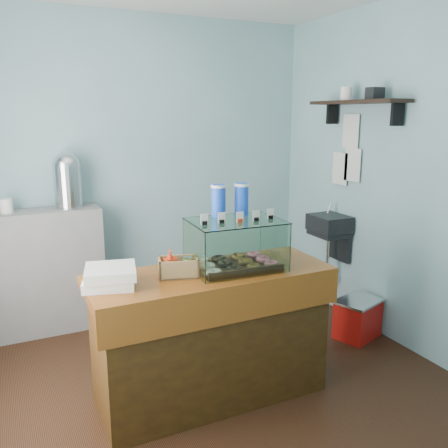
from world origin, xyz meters
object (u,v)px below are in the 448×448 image
counter (211,335)px  red_cooler (358,318)px  display_case (234,241)px  coffee_urn (67,179)px

counter → red_cooler: 1.56m
display_case → coffee_urn: 1.78m
display_case → red_cooler: display_case is taller
counter → coffee_urn: bearing=112.2°
coffee_urn → red_cooler: coffee_urn is taller
counter → red_cooler: (1.51, 0.27, -0.29)m
coffee_urn → counter: bearing=-67.8°
red_cooler → coffee_urn: bearing=130.1°
coffee_urn → display_case: bearing=-61.5°
display_case → coffee_urn: (-0.84, 1.55, 0.27)m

